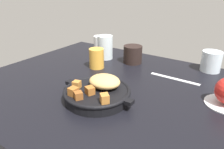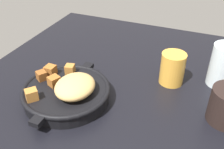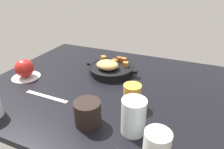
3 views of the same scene
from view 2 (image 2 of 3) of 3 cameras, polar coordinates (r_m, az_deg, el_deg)
ground_plane at (r=63.35cm, az=0.13°, el=-7.57°), size 99.95×80.17×2.40cm
cast_iron_skillet at (r=63.42cm, az=-9.73°, el=-3.62°), size 25.46×21.19×7.29cm
water_glass_tall at (r=72.39cm, az=23.23°, el=1.78°), size 7.28×7.28×11.12cm
juice_glass_amber at (r=69.64cm, az=13.00°, el=1.29°), size 6.33×6.33×8.50cm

